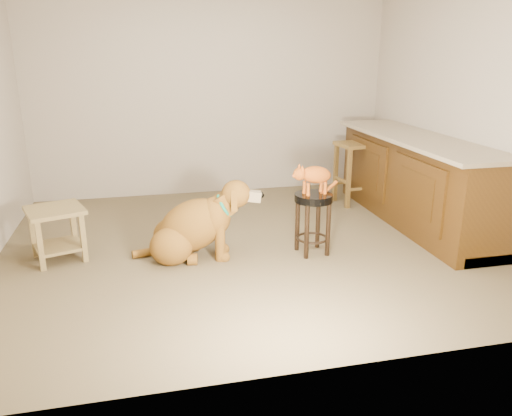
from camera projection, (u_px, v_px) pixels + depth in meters
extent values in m
cube|color=brown|center=(244.00, 246.00, 4.79)|extent=(4.50, 4.00, 0.01)
cube|color=#A59784|center=(211.00, 92.00, 6.25)|extent=(4.50, 0.04, 2.60)
cube|color=#A59784|center=(321.00, 153.00, 2.54)|extent=(4.50, 0.04, 2.60)
cube|color=#A59784|center=(468.00, 103.00, 4.88)|extent=(0.04, 4.00, 2.60)
cube|color=#41280B|center=(416.00, 182.00, 5.35)|extent=(0.60, 2.50, 0.90)
cube|color=gray|center=(418.00, 138.00, 5.20)|extent=(0.70, 2.56, 0.04)
cube|color=black|center=(416.00, 217.00, 5.48)|extent=(0.52, 2.50, 0.10)
cube|color=#41280B|center=(417.00, 193.00, 4.76)|extent=(0.02, 0.90, 0.62)
cube|color=#41280B|center=(367.00, 167.00, 5.78)|extent=(0.02, 0.90, 0.62)
cube|color=#361F09|center=(416.00, 193.00, 4.75)|extent=(0.02, 0.60, 0.40)
cube|color=#361F09|center=(366.00, 167.00, 5.78)|extent=(0.02, 0.60, 0.40)
cylinder|color=black|center=(318.00, 222.00, 4.70)|extent=(0.04, 0.04, 0.50)
cylinder|color=black|center=(297.00, 225.00, 4.63)|extent=(0.04, 0.04, 0.50)
cylinder|color=black|center=(328.00, 230.00, 4.51)|extent=(0.04, 0.04, 0.50)
cylinder|color=black|center=(307.00, 232.00, 4.44)|extent=(0.04, 0.04, 0.50)
torus|color=black|center=(312.00, 238.00, 4.60)|extent=(0.32, 0.32, 0.02)
cylinder|color=black|center=(314.00, 198.00, 4.48)|extent=(0.35, 0.35, 0.07)
cube|color=brown|center=(359.00, 171.00, 6.24)|extent=(0.05, 0.05, 0.70)
cube|color=brown|center=(336.00, 173.00, 6.13)|extent=(0.05, 0.05, 0.70)
cube|color=brown|center=(372.00, 177.00, 5.95)|extent=(0.05, 0.05, 0.70)
cube|color=brown|center=(349.00, 179.00, 5.84)|extent=(0.05, 0.05, 0.70)
cube|color=brown|center=(356.00, 145.00, 5.93)|extent=(0.44, 0.44, 0.04)
cube|color=olive|center=(74.00, 227.00, 4.67)|extent=(0.06, 0.06, 0.44)
cube|color=olive|center=(33.00, 234.00, 4.49)|extent=(0.06, 0.06, 0.44)
cube|color=olive|center=(83.00, 238.00, 4.38)|extent=(0.06, 0.06, 0.44)
cube|color=olive|center=(40.00, 246.00, 4.20)|extent=(0.06, 0.06, 0.44)
cube|color=olive|center=(55.00, 210.00, 4.36)|extent=(0.59, 0.59, 0.04)
cube|color=olive|center=(59.00, 246.00, 4.46)|extent=(0.50, 0.50, 0.03)
ellipsoid|color=brown|center=(174.00, 235.00, 4.62)|extent=(0.42, 0.36, 0.34)
ellipsoid|color=brown|center=(171.00, 247.00, 4.35)|extent=(0.42, 0.36, 0.34)
cylinder|color=brown|center=(194.00, 246.00, 4.69)|extent=(0.10, 0.12, 0.11)
cylinder|color=brown|center=(192.00, 259.00, 4.38)|extent=(0.10, 0.12, 0.11)
ellipsoid|color=brown|center=(192.00, 226.00, 4.46)|extent=(0.83, 0.52, 0.70)
ellipsoid|color=brown|center=(215.00, 216.00, 4.45)|extent=(0.33, 0.36, 0.35)
cylinder|color=brown|center=(220.00, 231.00, 4.60)|extent=(0.10, 0.10, 0.41)
cylinder|color=brown|center=(220.00, 239.00, 4.41)|extent=(0.10, 0.10, 0.41)
sphere|color=brown|center=(224.00, 249.00, 4.65)|extent=(0.11, 0.11, 0.11)
sphere|color=brown|center=(224.00, 257.00, 4.47)|extent=(0.11, 0.11, 0.11)
cylinder|color=brown|center=(224.00, 205.00, 4.42)|extent=(0.28, 0.22, 0.26)
ellipsoid|color=brown|center=(236.00, 194.00, 4.40)|extent=(0.29, 0.27, 0.25)
cube|color=#8D7A58|center=(252.00, 196.00, 4.42)|extent=(0.18, 0.12, 0.11)
sphere|color=black|center=(261.00, 195.00, 4.42)|extent=(0.06, 0.06, 0.06)
cube|color=brown|center=(233.00, 194.00, 4.51)|extent=(0.06, 0.07, 0.18)
cube|color=brown|center=(234.00, 201.00, 4.30)|extent=(0.06, 0.07, 0.18)
torus|color=#0F7857|center=(224.00, 206.00, 4.42)|extent=(0.17, 0.25, 0.21)
cylinder|color=#D8BF4C|center=(230.00, 214.00, 4.45)|extent=(0.01, 0.05, 0.05)
cylinder|color=brown|center=(150.00, 252.00, 4.56)|extent=(0.33, 0.14, 0.07)
ellipsoid|color=#9F440F|center=(316.00, 175.00, 4.42)|extent=(0.32, 0.18, 0.19)
cylinder|color=#9F440F|center=(304.00, 187.00, 4.47)|extent=(0.03, 0.03, 0.12)
sphere|color=#9F440F|center=(304.00, 192.00, 4.48)|extent=(0.04, 0.04, 0.04)
cylinder|color=#9F440F|center=(308.00, 190.00, 4.40)|extent=(0.03, 0.03, 0.12)
sphere|color=#9F440F|center=(308.00, 195.00, 4.41)|extent=(0.04, 0.04, 0.04)
cylinder|color=#9F440F|center=(321.00, 186.00, 4.52)|extent=(0.03, 0.03, 0.12)
sphere|color=#9F440F|center=(321.00, 191.00, 4.53)|extent=(0.04, 0.04, 0.04)
cylinder|color=#9F440F|center=(325.00, 188.00, 4.45)|extent=(0.03, 0.03, 0.12)
sphere|color=#9F440F|center=(325.00, 193.00, 4.46)|extent=(0.04, 0.04, 0.04)
sphere|color=#9F440F|center=(300.00, 174.00, 4.37)|extent=(0.11, 0.11, 0.11)
sphere|color=#9F440F|center=(295.00, 176.00, 4.36)|extent=(0.04, 0.04, 0.04)
sphere|color=brown|center=(293.00, 176.00, 4.35)|extent=(0.02, 0.02, 0.02)
cone|color=#9F440F|center=(299.00, 166.00, 4.39)|extent=(0.05, 0.05, 0.05)
cone|color=#C66B60|center=(299.00, 167.00, 4.39)|extent=(0.03, 0.03, 0.03)
cone|color=#9F440F|center=(302.00, 168.00, 4.32)|extent=(0.05, 0.05, 0.05)
cone|color=#C66B60|center=(302.00, 168.00, 4.32)|extent=(0.03, 0.03, 0.03)
cylinder|color=#9F440F|center=(329.00, 188.00, 4.56)|extent=(0.22, 0.15, 0.11)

